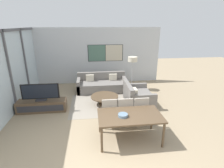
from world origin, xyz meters
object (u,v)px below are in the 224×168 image
Objects in this scene: dining_chair_centre at (125,110)px; dining_chair_right at (140,109)px; sofa_side at (137,97)px; coffee_table at (105,98)px; dining_table at (130,117)px; television at (40,92)px; sofa_main at (102,85)px; fruit_bowl at (123,115)px; floor_lamp at (133,61)px; dining_chair_left at (109,111)px; tv_console at (42,106)px.

dining_chair_centre and dining_chair_right have the same top height.
dining_chair_right is at bearing 168.81° from sofa_side.
sofa_side is at bearing -2.62° from coffee_table.
dining_chair_centre reaches higher than dining_table.
sofa_main is at bearing 39.06° from television.
sofa_main is 1.37× the size of dining_table.
fruit_bowl is (-0.20, -0.75, 0.25)m from dining_chair_centre.
floor_lamp is at bearing 26.18° from television.
sofa_side is at bearing 78.81° from dining_chair_right.
sofa_side is (1.24, -1.60, 0.00)m from sofa_main.
floor_lamp reaches higher than sofa_main.
dining_chair_right is (0.94, -0.01, 0.00)m from dining_chair_left.
television reaches higher than sofa_main.
dining_table is at bearing -35.90° from television.
sofa_side is (3.49, 0.22, -0.44)m from television.
fruit_bowl is (0.28, -3.85, 0.51)m from sofa_main.
floor_lamp is (1.42, 1.52, 1.09)m from coffee_table.
sofa_side is 2.35m from dining_table.
fruit_bowl is at bearing -104.63° from dining_chair_centre.
tv_console is 3.49m from sofa_side.
television is at bearing 158.10° from dining_chair_right.
coffee_table is at bearing -132.91° from floor_lamp.
dining_chair_left is 0.84m from fruit_bowl.
coffee_table is 0.68× the size of floor_lamp.
dining_chair_centre is 3.32m from floor_lamp.
dining_chair_centre is at bearing 75.37° from fruit_bowl.
floor_lamp is at bearing 76.00° from dining_table.
dining_chair_right is at bearing -98.69° from floor_lamp.
sofa_main is at bearing 98.75° from dining_chair_centre.
sofa_main is 3.15m from dining_chair_centre.
dining_chair_left is at bearing 179.61° from dining_chair_right.
television is at bearing 154.83° from dining_chair_centre.
television is at bearing -140.94° from sofa_main.
dining_chair_right is at bearing -73.04° from sofa_main.
coffee_table is 2.35m from floor_lamp.
sofa_main is 2.03m from sofa_side.
sofa_main is 3.11m from dining_chair_left.
dining_chair_centre reaches higher than tv_console.
dining_chair_left reaches higher than fruit_bowl.
sofa_main is (2.24, 1.82, 0.06)m from tv_console.
dining_table is 0.84m from dining_chair_right.
television is at bearing 141.24° from fruit_bowl.
television is 1.22× the size of coffee_table.
coffee_table is 2.37m from fruit_bowl.
sofa_main is at bearing 90.15° from dining_chair_left.
sofa_main reaches higher than coffee_table.
coffee_table is 0.64× the size of dining_table.
television is 0.77× the size of dining_table.
television is 2.59m from dining_chair_left.
dining_chair_centre is (0.47, -0.00, 0.00)m from dining_chair_left.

